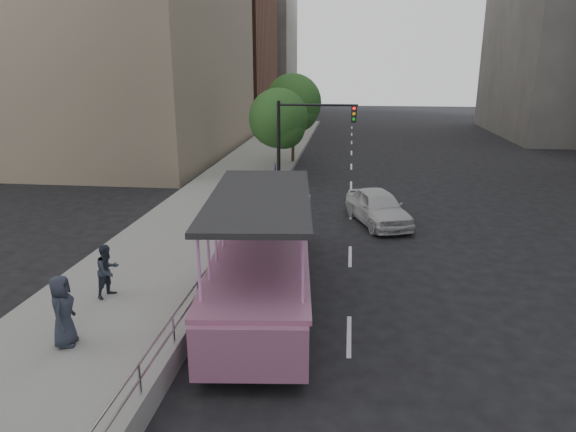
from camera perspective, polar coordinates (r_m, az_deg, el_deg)
name	(u,v)px	position (r m, az deg, el deg)	size (l,w,h in m)	color
ground	(317,301)	(15.99, 3.21, -9.43)	(160.00, 160.00, 0.00)	black
sidewalk	(216,206)	(26.15, -7.96, 1.15)	(5.50, 80.00, 0.30)	gray
kerb_wall	(231,259)	(18.05, -6.30, -4.74)	(0.24, 30.00, 0.36)	#9E9E99
guardrail	(231,241)	(17.82, -6.36, -2.76)	(0.07, 22.00, 0.71)	silver
duck_boat	(264,253)	(16.12, -2.67, -4.11)	(3.67, 10.90, 3.55)	black
car	(378,207)	(23.60, 9.97, 1.00)	(1.87, 4.65, 1.58)	silver
pedestrian_mid	(108,271)	(16.21, -19.39, -5.74)	(0.79, 0.61, 1.62)	#2B3240
pedestrian_far	(63,311)	(13.85, -23.76, -9.61)	(0.89, 0.58, 1.83)	#2B3240
parking_sign	(275,182)	(24.78, -1.41, 3.85)	(0.14, 0.55, 2.47)	black
traffic_signal	(301,134)	(27.21, 1.48, 9.10)	(4.20, 0.32, 5.20)	black
street_tree_near	(280,121)	(30.74, -0.91, 10.54)	(3.52, 3.52, 5.72)	#39281A
street_tree_far	(294,105)	(36.61, 0.70, 12.26)	(3.97, 3.97, 6.45)	#39281A
midrise_brick	(192,11)	(65.43, -10.61, 21.45)	(18.00, 16.00, 26.00)	brown
midrise_stone_b	(239,44)	(80.22, -5.51, 18.52)	(16.00, 14.00, 20.00)	gray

